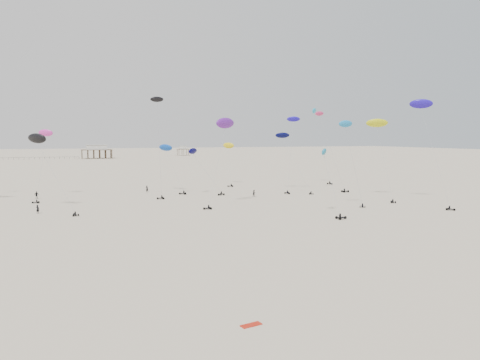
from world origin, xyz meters
name	(u,v)px	position (x,y,z in m)	size (l,w,h in m)	color
ground_plane	(146,174)	(0.00, 200.00, 0.00)	(900.00, 900.00, 0.00)	beige
pavilion_main	(97,153)	(-10.00, 350.00, 4.22)	(21.00, 13.00, 9.80)	brown
pavilion_small	(183,151)	(60.00, 380.00, 3.49)	(9.00, 7.00, 8.00)	brown
pier_fence	(16,159)	(-62.00, 350.00, 0.77)	(80.20, 0.20, 1.50)	black
rig_0	(292,140)	(27.93, 120.80, 14.54)	(7.88, 9.59, 21.65)	black
rig_1	(351,148)	(26.83, 90.33, 12.92)	(5.55, 4.76, 19.13)	black
rig_2	(158,136)	(-9.74, 120.04, 15.71)	(3.47, 5.93, 25.67)	black
rig_4	(319,132)	(46.02, 136.91, 16.82)	(6.49, 7.28, 24.81)	black
rig_5	(287,145)	(28.23, 124.30, 13.12)	(4.82, 16.37, 20.21)	black
rig_6	(424,115)	(47.74, 91.39, 20.47)	(8.45, 18.47, 26.72)	black
rig_7	(333,155)	(39.38, 117.51, 10.38)	(5.99, 10.70, 23.14)	black
rig_8	(41,146)	(-36.59, 110.93, 13.47)	(10.29, 17.24, 20.40)	black
rig_9	(169,157)	(-4.55, 131.93, 9.88)	(6.01, 12.65, 14.63)	black
rig_10	(229,153)	(17.89, 145.53, 10.29)	(5.34, 12.14, 14.73)	black
rig_11	(332,183)	(16.48, 80.94, 6.50)	(3.00, 9.70, 13.56)	black
rig_12	(202,165)	(2.30, 122.71, 7.94)	(9.28, 7.78, 13.19)	black
rig_13	(44,142)	(-36.63, 132.57, 14.01)	(5.39, 17.08, 20.86)	black
rig_16	(378,130)	(42.69, 101.78, 17.09)	(7.36, 14.44, 21.47)	black
rig_17	(223,132)	(1.62, 102.88, 16.51)	(9.87, 8.76, 20.18)	black
spectator_0	(38,213)	(-37.37, 104.59, 0.00)	(0.77, 0.53, 2.11)	black
spectator_1	(254,196)	(13.73, 113.97, 0.00)	(0.98, 0.57, 2.02)	black
spectator_2	(37,199)	(-38.76, 128.88, 0.00)	(1.31, 0.71, 2.22)	black
spectator_3	(147,192)	(-10.64, 133.33, 0.00)	(0.79, 0.54, 2.18)	black
grounded_kite_b	(251,325)	(-18.17, 37.33, 0.00)	(1.80, 0.70, 0.07)	#B31B0B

